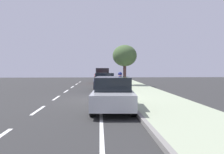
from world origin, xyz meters
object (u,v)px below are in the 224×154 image
parked_sedan_dark_blue_mid (104,82)px  street_tree_mid_block (125,56)px  cyclist_with_backpack (120,83)px  parked_pickup_red_far (102,76)px  fire_hydrant (121,83)px  bicycle_at_curb (116,93)px  parked_sedan_silver_second (113,94)px

parked_sedan_dark_blue_mid → street_tree_mid_block: bearing=60.9°
cyclist_with_backpack → parked_pickup_red_far: bearing=93.4°
cyclist_with_backpack → parked_sedan_dark_blue_mid: bearing=99.1°
parked_sedan_dark_blue_mid → cyclist_with_backpack: size_ratio=2.63×
street_tree_mid_block → parked_pickup_red_far: bearing=111.9°
fire_hydrant → parked_sedan_dark_blue_mid: bearing=-144.7°
cyclist_with_backpack → bicycle_at_curb: bearing=114.4°
bicycle_at_curb → fire_hydrant: 6.34m
parked_sedan_silver_second → fire_hydrant: bearing=82.4°
parked_sedan_dark_blue_mid → fire_hydrant: (1.59, 1.12, -0.17)m
parked_sedan_silver_second → bicycle_at_curb: parked_sedan_silver_second is taller
bicycle_at_curb → street_tree_mid_block: bearing=80.3°
bicycle_at_curb → parked_sedan_dark_blue_mid: bearing=97.6°
fire_hydrant → parked_pickup_red_far: bearing=100.4°
parked_sedan_silver_second → parked_sedan_dark_blue_mid: same height
parked_sedan_silver_second → parked_pickup_red_far: (-0.23, 18.79, 0.15)m
parked_pickup_red_far → street_tree_mid_block: street_tree_mid_block is taller
parked_pickup_red_far → bicycle_at_curb: size_ratio=4.14×
bicycle_at_curb → parked_pickup_red_far: bearing=92.7°
parked_pickup_red_far → street_tree_mid_block: size_ratio=1.28×
cyclist_with_backpack → fire_hydrant: cyclist_with_backpack is taller
cyclist_with_backpack → street_tree_mid_block: 10.05m
parked_pickup_red_far → cyclist_with_backpack: bearing=-86.6°
parked_sedan_silver_second → parked_pickup_red_far: 18.79m
parked_pickup_red_far → cyclist_with_backpack: parked_pickup_red_far is taller
parked_sedan_dark_blue_mid → parked_pickup_red_far: bearing=90.0°
street_tree_mid_block → fire_hydrant: bearing=-103.1°
bicycle_at_curb → fire_hydrant: fire_hydrant is taller
parked_sedan_dark_blue_mid → fire_hydrant: bearing=35.3°
parked_sedan_dark_blue_mid → bicycle_at_curb: (0.69, -5.15, -0.38)m
bicycle_at_curb → cyclist_with_backpack: (0.21, -0.47, 0.66)m
cyclist_with_backpack → street_tree_mid_block: (1.37, 9.71, 2.19)m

